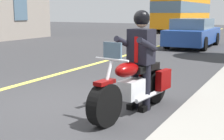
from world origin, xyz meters
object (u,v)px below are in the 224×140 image
at_px(motorcycle_main, 135,86).
at_px(bus_far, 184,10).
at_px(rider_main, 141,51).
at_px(car_dark, 193,33).

relative_size(motorcycle_main, bus_far, 0.20).
height_order(rider_main, car_dark, rider_main).
xyz_separation_m(rider_main, car_dark, (-10.48, -1.68, -0.35)).
distance_m(motorcycle_main, rider_main, 0.61).
xyz_separation_m(motorcycle_main, car_dark, (-10.67, -1.66, 0.24)).
relative_size(bus_far, car_dark, 2.40).
relative_size(rider_main, bus_far, 0.16).
distance_m(rider_main, car_dark, 10.62).
bearing_deg(rider_main, bus_far, -166.14).
height_order(rider_main, bus_far, bus_far).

